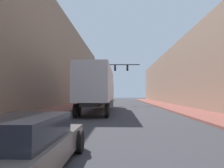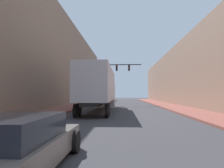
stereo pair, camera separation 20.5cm
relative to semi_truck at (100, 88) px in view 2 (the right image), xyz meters
The scene contains 7 objects.
sidewalk_right 11.03m from the semi_truck, 38.10° to the left, with size 3.21×80.00×0.15m.
sidewalk_left 8.21m from the semi_truck, 122.48° to the left, with size 3.21×80.00×0.15m.
building_right 14.89m from the semi_truck, 26.96° to the left, with size 6.00×80.00×9.05m.
building_left 11.93m from the semi_truck, 143.00° to the left, with size 6.00×80.00×13.36m.
semi_truck is the anchor object (origin of this frame).
sedan_car 17.12m from the semi_truck, 90.05° to the right, with size 1.95×4.61×1.24m.
traffic_signal_gantry 12.29m from the semi_truck, 91.83° to the left, with size 7.74×0.35×6.54m.
Camera 2 is at (0.10, 1.67, 1.70)m, focal length 35.00 mm.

